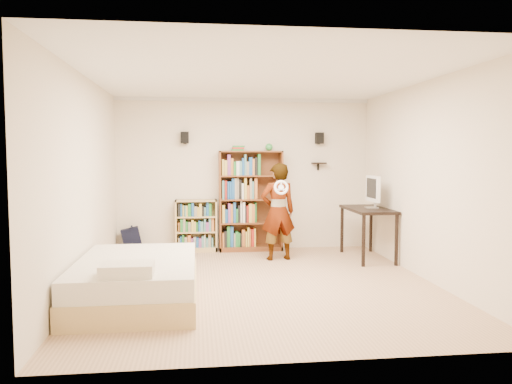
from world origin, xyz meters
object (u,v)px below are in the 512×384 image
tall_bookshelf (251,201)px  low_bookshelf (196,226)px  person (278,212)px  computer_desk (367,233)px  daybed (137,275)px

tall_bookshelf → low_bookshelf: tall_bookshelf is taller
person → low_bookshelf: bearing=-41.6°
person → computer_desk: bearing=168.4°
computer_desk → daybed: computer_desk is taller
tall_bookshelf → person: (0.35, -0.84, -0.10)m
low_bookshelf → daybed: (-0.68, -2.94, -0.15)m
tall_bookshelf → person: bearing=-67.2°
low_bookshelf → daybed: bearing=-103.1°
daybed → person: person is taller
computer_desk → daybed: (-3.47, -1.99, -0.11)m
low_bookshelf → person: person is taller
tall_bookshelf → low_bookshelf: bearing=178.4°
tall_bookshelf → low_bookshelf: size_ratio=1.94×
tall_bookshelf → daybed: (-1.65, -2.91, -0.58)m
low_bookshelf → computer_desk: (2.79, -0.95, -0.04)m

